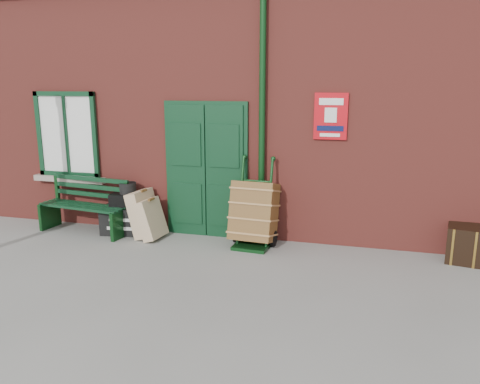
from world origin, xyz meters
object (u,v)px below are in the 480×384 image
(houdini_trunk, at_px, (131,220))
(dark_trunk, at_px, (475,245))
(porter_trolley, at_px, (254,213))
(bench, at_px, (86,204))

(houdini_trunk, xyz_separation_m, dark_trunk, (5.46, 0.00, 0.04))
(houdini_trunk, xyz_separation_m, porter_trolley, (2.22, -0.08, 0.30))
(bench, height_order, dark_trunk, bench)
(porter_trolley, relative_size, dark_trunk, 1.87)
(houdini_trunk, bearing_deg, dark_trunk, -8.64)
(bench, xyz_separation_m, dark_trunk, (6.24, 0.13, -0.23))
(houdini_trunk, bearing_deg, porter_trolley, -10.82)
(bench, bearing_deg, porter_trolley, 8.14)
(bench, relative_size, porter_trolley, 1.18)
(houdini_trunk, distance_m, dark_trunk, 5.46)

